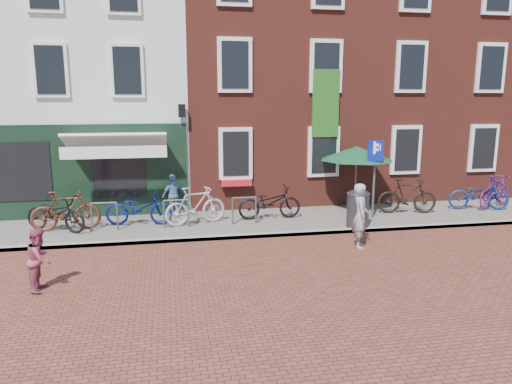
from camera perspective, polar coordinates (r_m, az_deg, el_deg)
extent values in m
plane|color=brown|center=(13.16, -2.72, -5.67)|extent=(80.00, 80.00, 0.00)
cube|color=slate|center=(14.72, 0.34, -3.59)|extent=(24.00, 3.00, 0.10)
cube|color=silver|center=(19.76, -20.68, 12.57)|extent=(8.00, 8.00, 9.00)
cube|color=maroon|center=(19.84, 0.22, 14.72)|extent=(6.00, 8.00, 10.00)
cube|color=maroon|center=(21.76, 16.43, 13.98)|extent=(6.00, 8.00, 10.00)
cylinder|color=#37383A|center=(14.24, 12.02, -2.17)|extent=(0.64, 0.64, 0.96)
ellipsoid|color=#37383A|center=(14.12, 12.11, 0.01)|extent=(0.64, 0.64, 0.29)
cylinder|color=#4C4C4F|center=(15.25, 13.86, 1.30)|extent=(0.07, 0.07, 2.34)
cube|color=#0D1A91|center=(15.10, 14.06, 4.76)|extent=(0.50, 0.04, 0.65)
cylinder|color=#4C4C4F|center=(16.22, 11.62, -2.08)|extent=(0.50, 0.50, 0.08)
cylinder|color=#4C4C4F|center=(16.03, 11.76, 1.31)|extent=(0.06, 0.06, 2.03)
cone|color=#16482A|center=(15.89, 11.91, 4.90)|extent=(2.41, 2.41, 0.45)
imported|color=gray|center=(12.58, 12.32, -2.77)|extent=(0.55, 0.70, 1.68)
imported|color=#A04057|center=(10.64, -24.33, -7.30)|extent=(0.54, 0.66, 1.28)
imported|color=#6A8FB5|center=(15.38, -9.79, -0.35)|extent=(0.84, 0.65, 1.34)
imported|color=black|center=(14.57, -22.76, -2.38)|extent=(2.04, 1.52, 1.02)
imported|color=#572516|center=(14.56, -21.72, -2.08)|extent=(1.93, 0.70, 1.14)
imported|color=#070E5B|center=(14.51, -13.75, -1.86)|extent=(2.02, 0.92, 1.02)
imported|color=#ACADAF|center=(14.27, -7.21, -1.61)|extent=(1.96, 1.08, 1.14)
imported|color=black|center=(14.81, 1.62, -1.26)|extent=(1.95, 0.69, 1.02)
imported|color=black|center=(16.23, 17.53, -0.47)|extent=(1.96, 0.89, 1.14)
imported|color=navy|center=(17.65, 24.99, -0.27)|extent=(2.06, 1.18, 1.02)
imported|color=#51185C|center=(18.14, 26.58, 0.06)|extent=(1.94, 1.30, 1.14)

